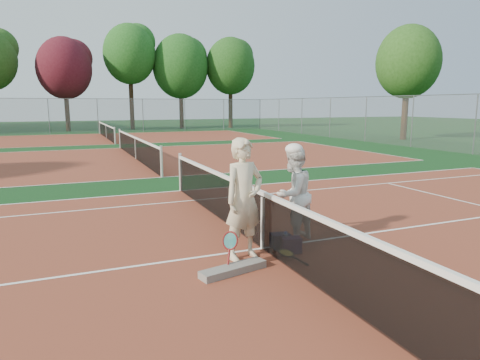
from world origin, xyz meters
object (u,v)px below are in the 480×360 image
object	(u,v)px
sports_bag_navy	(280,241)
water_bottle	(285,242)
racket_spare	(286,255)
racket_black_held	(296,224)
player_a	(244,199)
player_b	(293,194)
net_main	(263,220)
racket_red	(230,251)
sports_bag_purple	(291,245)

from	to	relation	value
sports_bag_navy	water_bottle	distance (m)	0.17
racket_spare	racket_black_held	bearing A→B (deg)	-56.16
player_a	player_b	xyz separation A→B (m)	(1.19, 0.51, -0.12)
net_main	racket_spare	distance (m)	0.76
racket_red	sports_bag_navy	size ratio (longest dim) A/B	1.74
water_bottle	racket_red	bearing A→B (deg)	-161.78
net_main	sports_bag_purple	world-z (taller)	net_main
sports_bag_navy	racket_black_held	bearing A→B (deg)	38.72
player_b	racket_red	distance (m)	1.88
racket_red	sports_bag_purple	bearing A→B (deg)	-41.75
sports_bag_purple	sports_bag_navy	bearing A→B (deg)	102.55
racket_red	sports_bag_purple	world-z (taller)	racket_red
racket_spare	water_bottle	distance (m)	0.38
sports_bag_purple	water_bottle	world-z (taller)	water_bottle
player_a	water_bottle	xyz separation A→B (m)	(0.79, 0.04, -0.83)
player_b	racket_red	size ratio (longest dim) A/B	3.06
net_main	player_b	world-z (taller)	player_b
player_a	water_bottle	size ratio (longest dim) A/B	6.55
player_b	water_bottle	xyz separation A→B (m)	(-0.40, -0.47, -0.72)
racket_spare	net_main	bearing A→B (deg)	-4.92
player_b	water_bottle	bearing A→B (deg)	25.50
racket_red	racket_spare	size ratio (longest dim) A/B	0.95
racket_black_held	sports_bag_navy	world-z (taller)	racket_black_held
player_a	racket_spare	size ratio (longest dim) A/B	3.30
player_a	sports_bag_navy	bearing A→B (deg)	0.68
water_bottle	player_a	bearing A→B (deg)	-177.20
racket_red	sports_bag_navy	bearing A→B (deg)	-28.75
racket_spare	water_bottle	bearing A→B (deg)	-45.24
water_bottle	sports_bag_purple	bearing A→B (deg)	-63.69
net_main	racket_spare	world-z (taller)	net_main
racket_red	racket_spare	bearing A→B (deg)	-51.70
racket_spare	sports_bag_navy	xyz separation A→B (m)	(0.16, 0.51, 0.06)
sports_bag_purple	net_main	bearing A→B (deg)	135.19
player_a	player_b	size ratio (longest dim) A/B	1.13
racket_black_held	water_bottle	distance (m)	0.87
player_a	player_b	distance (m)	1.30
sports_bag_purple	player_b	bearing A→B (deg)	59.08
sports_bag_navy	player_b	bearing A→B (deg)	36.01
sports_bag_purple	racket_spare	bearing A→B (deg)	-134.30
net_main	sports_bag_navy	distance (m)	0.50
player_a	sports_bag_purple	xyz separation A→B (m)	(0.84, -0.07, -0.85)
net_main	sports_bag_navy	bearing A→B (deg)	-15.36
racket_red	racket_black_held	distance (m)	2.02
racket_red	water_bottle	xyz separation A→B (m)	(1.16, 0.38, -0.13)
player_b	player_a	bearing A→B (deg)	-0.88
racket_spare	sports_bag_purple	world-z (taller)	sports_bag_purple
water_bottle	sports_bag_navy	bearing A→B (deg)	92.82
water_bottle	net_main	bearing A→B (deg)	140.81
sports_bag_navy	sports_bag_purple	size ratio (longest dim) A/B	1.02
player_a	water_bottle	distance (m)	1.15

